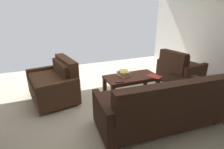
% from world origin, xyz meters
% --- Properties ---
extents(ground_plane, '(5.92, 5.97, 0.01)m').
position_xyz_m(ground_plane, '(0.00, 0.00, -0.00)').
color(ground_plane, beige).
extents(sofa_main, '(2.09, 0.93, 0.85)m').
position_xyz_m(sofa_main, '(-0.30, 0.83, 0.37)').
color(sofa_main, black).
rests_on(sofa_main, ground).
extents(loveseat_near, '(0.98, 1.26, 0.84)m').
position_xyz_m(loveseat_near, '(1.17, -0.78, 0.36)').
color(loveseat_near, black).
rests_on(loveseat_near, ground).
extents(coffee_table, '(1.13, 0.55, 0.46)m').
position_xyz_m(coffee_table, '(-0.33, -0.26, 0.39)').
color(coffee_table, '#4C2819').
rests_on(coffee_table, ground).
extents(armchair_side, '(0.91, 1.03, 0.85)m').
position_xyz_m(armchair_side, '(-1.80, -0.45, 0.36)').
color(armchair_side, black).
rests_on(armchair_side, ground).
extents(coffee_mug, '(0.10, 0.08, 0.10)m').
position_xyz_m(coffee_mug, '(-1.45, 0.95, 0.59)').
color(coffee_mug, '#B23F38').
rests_on(coffee_mug, end_table).
extents(book_stack, '(0.28, 0.34, 0.10)m').
position_xyz_m(book_stack, '(-0.21, -0.36, 0.51)').
color(book_stack, silver).
rests_on(book_stack, coffee_table).
extents(tv_remote, '(0.16, 0.06, 0.02)m').
position_xyz_m(tv_remote, '(0.04, -0.05, 0.47)').
color(tv_remote, black).
rests_on(tv_remote, coffee_table).
extents(loose_magazine, '(0.31, 0.34, 0.01)m').
position_xyz_m(loose_magazine, '(-0.77, -0.06, 0.47)').
color(loose_magazine, '#C63833').
rests_on(loose_magazine, coffee_table).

